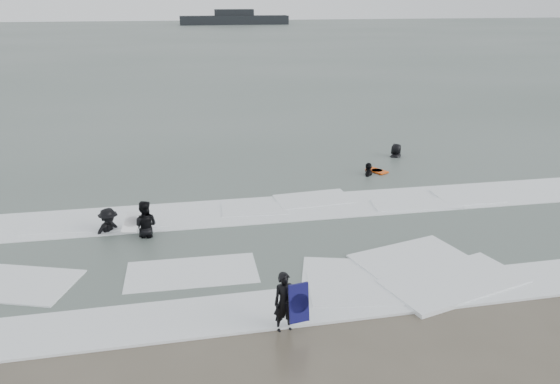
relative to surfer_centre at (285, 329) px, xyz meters
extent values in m
plane|color=brown|center=(1.11, 1.50, 0.00)|extent=(320.00, 320.00, 0.00)
plane|color=#47544C|center=(1.11, 81.50, 0.06)|extent=(320.00, 320.00, 0.00)
imported|color=black|center=(0.00, 0.00, 0.00)|extent=(0.60, 0.45, 1.52)
imported|color=black|center=(-3.50, 6.01, 0.00)|extent=(0.98, 0.81, 1.82)
imported|color=black|center=(-4.70, 6.50, 0.00)|extent=(1.29, 1.22, 1.76)
imported|color=black|center=(5.90, 10.82, 0.00)|extent=(0.91, 1.10, 1.75)
imported|color=black|center=(8.15, 13.24, 0.00)|extent=(1.09, 1.00, 1.86)
cube|color=white|center=(1.11, 0.90, 0.03)|extent=(30.03, 2.32, 0.07)
cube|color=white|center=(1.11, 7.50, 0.04)|extent=(30.00, 2.60, 0.09)
cube|color=black|center=(13.56, 137.20, 1.16)|extent=(27.97, 5.00, 2.20)
cube|color=black|center=(13.56, 137.20, 3.06)|extent=(9.99, 3.00, 1.60)
camera|label=1|loc=(-2.17, -10.94, 7.56)|focal=35.00mm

